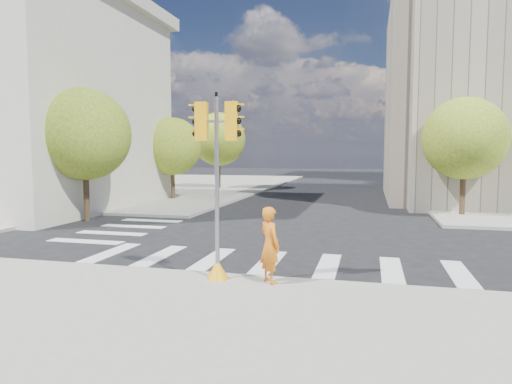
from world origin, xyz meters
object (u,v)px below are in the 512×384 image
at_px(lamp_far, 431,139).
at_px(photographer, 270,245).
at_px(lamp_near, 461,132).
at_px(traffic_signal, 217,201).
at_px(planter_wall, 17,212).

bearing_deg(lamp_far, photographer, -102.94).
height_order(lamp_near, traffic_signal, lamp_near).
bearing_deg(traffic_signal, planter_wall, 143.82).
bearing_deg(photographer, lamp_far, -56.34).
distance_m(lamp_near, lamp_far, 14.00).
height_order(lamp_near, photographer, lamp_near).
bearing_deg(planter_wall, photographer, -28.90).
height_order(lamp_near, planter_wall, lamp_near).
xyz_separation_m(lamp_near, lamp_far, (0.00, 14.00, 0.00)).
bearing_deg(lamp_near, lamp_far, 90.00).
distance_m(lamp_near, photographer, 20.35).
bearing_deg(traffic_signal, lamp_near, 59.65).
relative_size(traffic_signal, photographer, 2.48).
bearing_deg(planter_wall, traffic_signal, -31.32).
bearing_deg(lamp_far, planter_wall, -131.87).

